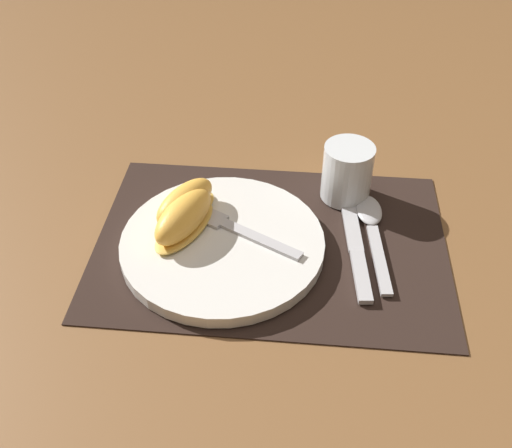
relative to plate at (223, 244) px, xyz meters
name	(u,v)px	position (x,y,z in m)	size (l,w,h in m)	color
ground_plane	(271,244)	(0.06, 0.02, -0.01)	(3.00, 3.00, 0.00)	brown
placemat	(271,242)	(0.06, 0.02, -0.01)	(0.44, 0.31, 0.00)	black
plate	(223,244)	(0.00, 0.00, 0.00)	(0.25, 0.25, 0.02)	white
juice_glass	(347,175)	(0.15, 0.12, 0.03)	(0.07, 0.07, 0.08)	silver
knife	(355,243)	(0.16, 0.02, -0.01)	(0.04, 0.21, 0.01)	#BCBCC1
spoon	(371,222)	(0.19, 0.06, 0.00)	(0.04, 0.18, 0.01)	#BCBCC1
fork	(228,225)	(0.00, 0.02, 0.01)	(0.17, 0.10, 0.00)	#BCBCC1
citrus_wedge_0	(185,204)	(-0.05, 0.04, 0.03)	(0.09, 0.11, 0.04)	#F7C656
citrus_wedge_1	(184,218)	(-0.05, 0.01, 0.03)	(0.09, 0.12, 0.05)	#F7C656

